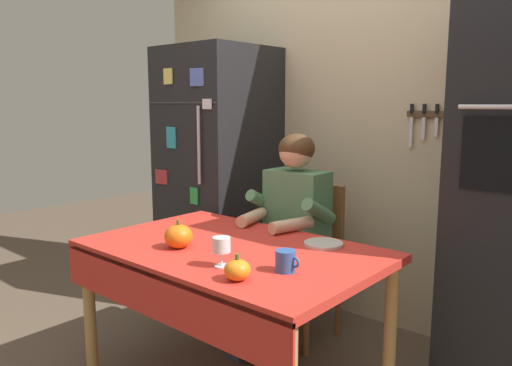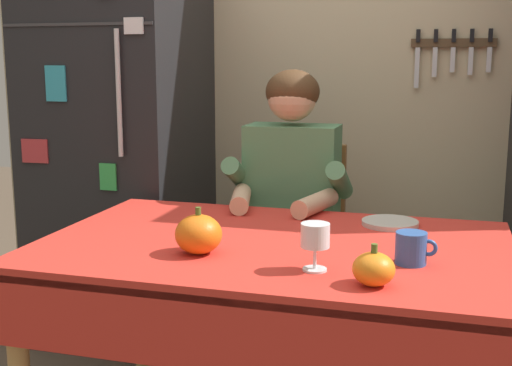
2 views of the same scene
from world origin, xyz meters
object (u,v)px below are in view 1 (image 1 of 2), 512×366
chair_behind_person (308,253)px  pumpkin_medium (237,270)px  seated_person (290,222)px  coffee_mug (286,261)px  wine_glass (222,246)px  dining_table (228,265)px  refrigerator (219,175)px  pumpkin_large (179,236)px  serving_tray (323,244)px

chair_behind_person → pumpkin_medium: bearing=-68.6°
seated_person → pumpkin_medium: 0.99m
coffee_mug → wine_glass: size_ratio=0.88×
chair_behind_person → seated_person: bearing=-90.0°
coffee_mug → dining_table: bearing=167.6°
dining_table → wine_glass: wine_glass is taller
coffee_mug → refrigerator: bearing=144.4°
seated_person → wine_glass: 0.87m
dining_table → pumpkin_medium: size_ratio=13.34×
refrigerator → coffee_mug: (1.36, -0.97, -0.12)m
pumpkin_large → chair_behind_person: bearing=85.1°
refrigerator → wine_glass: size_ratio=14.22×
refrigerator → serving_tray: 1.40m
dining_table → seated_person: 0.62m
chair_behind_person → serving_tray: 0.67m
serving_tray → seated_person: bearing=146.0°
coffee_mug → serving_tray: bearing=102.3°
refrigerator → dining_table: bearing=-42.9°
seated_person → refrigerator: bearing=162.0°
pumpkin_large → pumpkin_medium: bearing=-15.1°
coffee_mug → pumpkin_large: pumpkin_large is taller
refrigerator → pumpkin_large: bearing=-53.2°
wine_glass → pumpkin_large: 0.35m
chair_behind_person → pumpkin_large: 0.99m
dining_table → chair_behind_person: 0.81m
chair_behind_person → pumpkin_large: (-0.08, -0.95, 0.29)m
coffee_mug → pumpkin_large: size_ratio=0.83×
seated_person → serving_tray: 0.50m
coffee_mug → seated_person: bearing=126.0°
refrigerator → chair_behind_person: 0.95m
refrigerator → wine_glass: 1.57m
dining_table → pumpkin_medium: (0.33, -0.29, 0.13)m
pumpkin_large → serving_tray: (0.50, 0.48, -0.05)m
dining_table → seated_person: (-0.09, 0.60, 0.08)m
pumpkin_large → pumpkin_medium: (0.51, -0.14, -0.01)m
chair_behind_person → wine_glass: (0.26, -1.01, 0.32)m
seated_person → pumpkin_medium: (0.42, -0.90, 0.04)m
pumpkin_large → pumpkin_medium: 0.52m
refrigerator → dining_table: refrigerator is taller
chair_behind_person → pumpkin_medium: 1.20m
pumpkin_medium → seated_person: bearing=115.3°
coffee_mug → pumpkin_medium: pumpkin_medium is taller
wine_glass → pumpkin_medium: size_ratio=1.21×
refrigerator → pumpkin_medium: size_ratio=17.16×
chair_behind_person → serving_tray: (0.41, -0.47, 0.24)m
pumpkin_large → seated_person: bearing=83.9°
seated_person → wine_glass: seated_person is taller
seated_person → pumpkin_large: size_ratio=9.24×
dining_table → pumpkin_large: pumpkin_large is taller
refrigerator → pumpkin_medium: bearing=-42.5°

